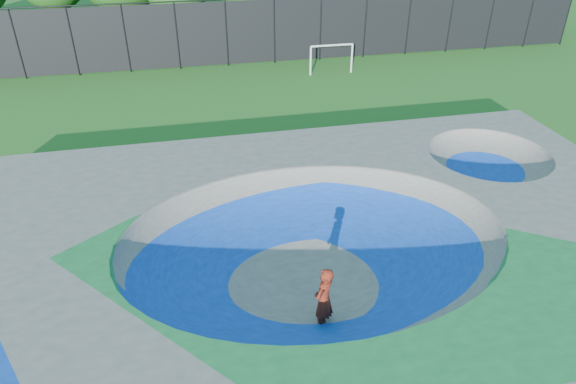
% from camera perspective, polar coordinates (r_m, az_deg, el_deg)
% --- Properties ---
extents(ground, '(120.00, 120.00, 0.00)m').
position_cam_1_polar(ground, '(15.20, 2.78, -9.21)').
color(ground, '#225D1A').
rests_on(ground, ground).
extents(skate_deck, '(22.00, 14.00, 1.50)m').
position_cam_1_polar(skate_deck, '(14.73, 2.86, -6.98)').
color(skate_deck, gray).
rests_on(skate_deck, ground).
extents(skater, '(0.81, 0.80, 1.88)m').
position_cam_1_polar(skater, '(13.04, 3.99, -11.85)').
color(skater, red).
rests_on(skater, ground).
extents(skateboard, '(0.69, 0.72, 0.05)m').
position_cam_1_polar(skateboard, '(13.68, 3.85, -14.68)').
color(skateboard, black).
rests_on(skateboard, ground).
extents(soccer_goal, '(2.69, 0.12, 1.77)m').
position_cam_1_polar(soccer_goal, '(31.80, 4.87, 15.08)').
color(soccer_goal, silver).
rests_on(soccer_goal, ground).
extents(fence, '(48.09, 0.09, 4.04)m').
position_cam_1_polar(fence, '(33.26, -6.84, 17.23)').
color(fence, black).
rests_on(fence, ground).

